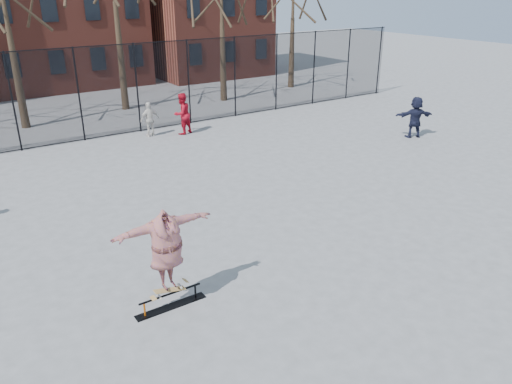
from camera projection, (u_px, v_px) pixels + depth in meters
ground at (290, 254)px, 12.74m from camera, size 100.00×100.00×0.00m
skate_rail at (171, 301)px, 10.61m from camera, size 1.59×0.24×0.35m
skateboard at (170, 291)px, 10.51m from camera, size 0.75×0.18×0.09m
skater at (167, 252)px, 10.15m from camera, size 2.20×0.67×1.78m
bystander_red at (182, 114)px, 22.57m from camera, size 1.09×0.96×1.86m
bystander_white at (150, 119)px, 22.29m from camera, size 0.94×0.46×1.54m
bystander_navy at (415, 117)px, 22.08m from camera, size 1.76×1.22×1.83m
fence at (111, 90)px, 21.89m from camera, size 34.03×0.07×4.00m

